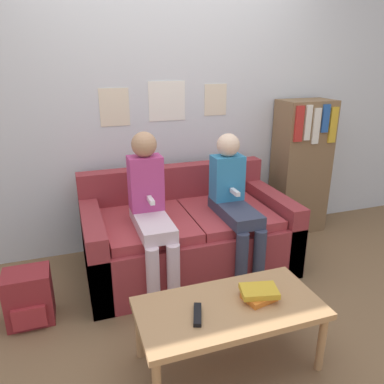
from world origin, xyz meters
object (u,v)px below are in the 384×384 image
object	(u,v)px
coffee_table	(229,312)
bookshelf	(301,167)
person_left	(151,207)
tv_remote	(198,315)
person_right	(234,200)
backpack	(29,297)
couch	(187,235)

from	to	relation	value
coffee_table	bookshelf	xyz separation A→B (m)	(1.38, 1.42, 0.30)
person_left	tv_remote	xyz separation A→B (m)	(0.02, -0.91, -0.25)
person_right	tv_remote	xyz separation A→B (m)	(-0.62, -0.91, -0.22)
tv_remote	bookshelf	world-z (taller)	bookshelf
person_right	person_left	bearing A→B (deg)	179.30
person_right	bookshelf	xyz separation A→B (m)	(0.96, 0.54, 0.02)
bookshelf	backpack	distance (m)	2.58
person_left	person_right	xyz separation A→B (m)	(0.64, -0.01, -0.03)
person_left	tv_remote	world-z (taller)	person_left
couch	tv_remote	bearing A→B (deg)	-105.44
coffee_table	person_left	world-z (taller)	person_left
person_left	tv_remote	size ratio (longest dim) A/B	6.64
person_left	bookshelf	bearing A→B (deg)	18.51
person_right	tv_remote	size ratio (longest dim) A/B	6.33
person_left	couch	bearing A→B (deg)	30.53
person_left	person_right	size ratio (longest dim) A/B	1.05
person_left	backpack	world-z (taller)	person_left
coffee_table	person_right	xyz separation A→B (m)	(0.43, 0.88, 0.28)
person_left	coffee_table	bearing A→B (deg)	-76.16
couch	backpack	world-z (taller)	couch
bookshelf	person_right	bearing A→B (deg)	-150.39
person_right	tv_remote	distance (m)	1.12
coffee_table	backpack	size ratio (longest dim) A/B	2.78
coffee_table	bookshelf	distance (m)	2.01
person_right	couch	bearing A→B (deg)	147.07
tv_remote	person_right	bearing A→B (deg)	75.69
couch	coffee_table	bearing A→B (deg)	-95.97
backpack	person_left	bearing A→B (deg)	9.03
coffee_table	bookshelf	size ratio (longest dim) A/B	0.78
couch	coffee_table	xyz separation A→B (m)	(-0.11, -1.08, 0.07)
person_left	person_right	world-z (taller)	person_left
couch	tv_remote	distance (m)	1.16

